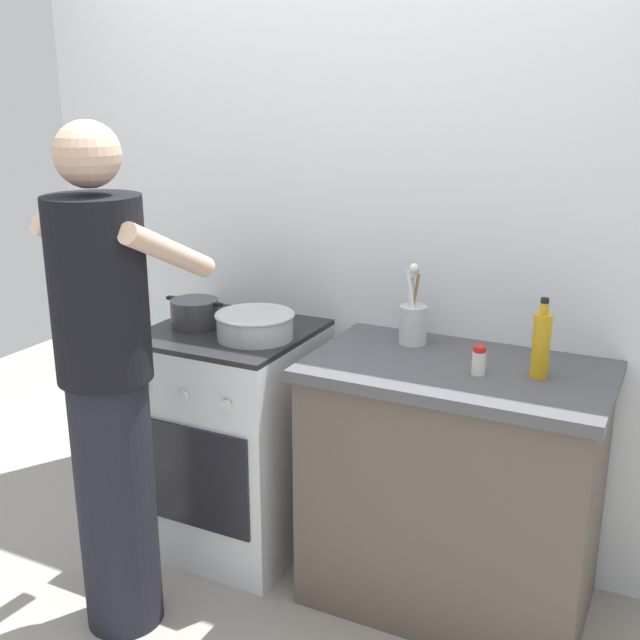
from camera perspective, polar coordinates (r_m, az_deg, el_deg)
name	(u,v)px	position (r m, az deg, el deg)	size (l,w,h in m)	color
ground	(294,578)	(3.09, -1.92, -18.51)	(6.00, 6.00, 0.00)	gray
back_wall	(400,236)	(2.95, 5.95, 6.19)	(3.20, 0.10, 2.50)	silver
countertop	(452,486)	(2.80, 9.70, -12.00)	(1.00, 0.60, 0.90)	brown
stove_range	(233,437)	(3.13, -6.41, -8.60)	(0.60, 0.62, 0.90)	silver
pot	(195,313)	(3.01, -9.23, 0.50)	(0.25, 0.19, 0.11)	#38383D
mixing_bowl	(255,324)	(2.85, -4.82, -0.31)	(0.30, 0.30, 0.10)	#B7B7BC
utensil_crock	(413,319)	(2.79, 6.88, 0.06)	(0.10, 0.10, 0.30)	silver
spice_bottle	(479,361)	(2.53, 11.65, -2.97)	(0.04, 0.04, 0.09)	silver
oil_bottle	(541,344)	(2.54, 16.01, -1.71)	(0.06, 0.06, 0.26)	gold
person	(108,389)	(2.57, -15.36, -4.94)	(0.41, 0.50, 1.70)	black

